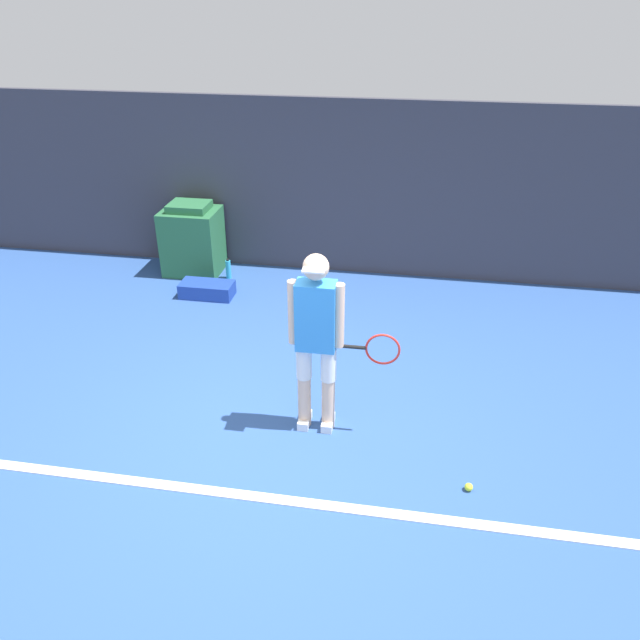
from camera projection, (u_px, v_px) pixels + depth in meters
name	position (u px, v px, depth m)	size (l,w,h in m)	color
ground_plane	(272.00, 439.00, 5.62)	(24.00, 24.00, 0.00)	#2D5193
back_wall	(336.00, 189.00, 8.38)	(24.00, 0.10, 2.35)	#383842
court_baseline	(251.00, 496.00, 5.00)	(21.60, 0.10, 0.01)	white
tennis_player	(317.00, 336.00, 5.35)	(0.97, 0.28, 1.71)	beige
tennis_ball	(469.00, 487.00, 5.05)	(0.07, 0.07, 0.07)	#D1E533
covered_chair	(192.00, 240.00, 8.64)	(0.76, 0.62, 1.00)	#28663D
equipment_bag	(207.00, 289.00, 8.13)	(0.69, 0.33, 0.19)	#1E3D99
water_bottle	(228.00, 269.00, 8.60)	(0.07, 0.07, 0.28)	#33ADD6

